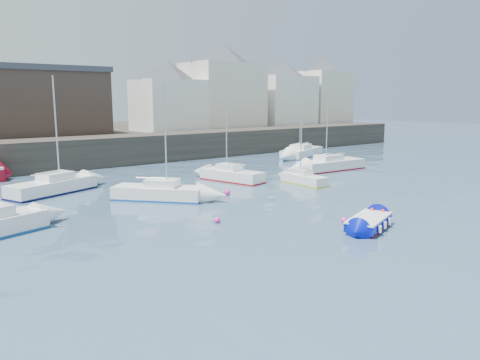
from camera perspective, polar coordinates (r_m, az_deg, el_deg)
water at (r=23.89m, az=18.02°, el=-7.49°), size 220.00×220.00×0.00m
quay_wall at (r=51.61m, az=-15.82°, el=3.48°), size 90.00×5.00×3.00m
land_strip at (r=68.59m, az=-21.48°, el=4.59°), size 90.00×32.00×2.80m
bldg_east_a at (r=67.19m, az=-2.16°, el=11.50°), size 13.36×13.36×11.80m
bldg_east_b at (r=73.74m, az=5.17°, el=10.59°), size 11.88×11.88×9.95m
bldg_east_c at (r=80.12m, az=9.99°, el=10.79°), size 11.14×11.14×10.95m
bldg_east_d at (r=61.93m, az=-8.78°, el=10.19°), size 11.14×11.14×8.95m
warehouse at (r=57.17m, az=-24.77°, el=8.69°), size 16.40×10.40×7.60m
blue_dinghy at (r=26.13m, az=15.43°, el=-4.99°), size 3.94×2.70×0.69m
sailboat_b at (r=32.91m, az=-9.86°, el=-1.48°), size 5.70×6.04×8.11m
sailboat_c at (r=38.76m, az=7.78°, el=0.16°), size 1.58×4.42×5.74m
sailboat_d at (r=46.66m, az=11.00°, el=1.87°), size 7.35×2.69×9.23m
sailboat_f at (r=39.73m, az=-1.04°, el=0.62°), size 3.23×6.05×7.50m
sailboat_g at (r=57.06m, az=7.54°, el=3.40°), size 8.06×5.23×9.76m
sailboat_h at (r=37.23m, az=-21.85°, el=-0.68°), size 6.99×4.48×8.60m
buoy_near at (r=26.60m, az=-2.81°, el=-5.23°), size 0.35×0.35×0.35m
buoy_mid at (r=27.16m, az=12.57°, el=-5.14°), size 0.36×0.36×0.36m
buoy_far at (r=34.08m, az=-1.57°, el=-1.85°), size 0.46×0.46×0.46m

